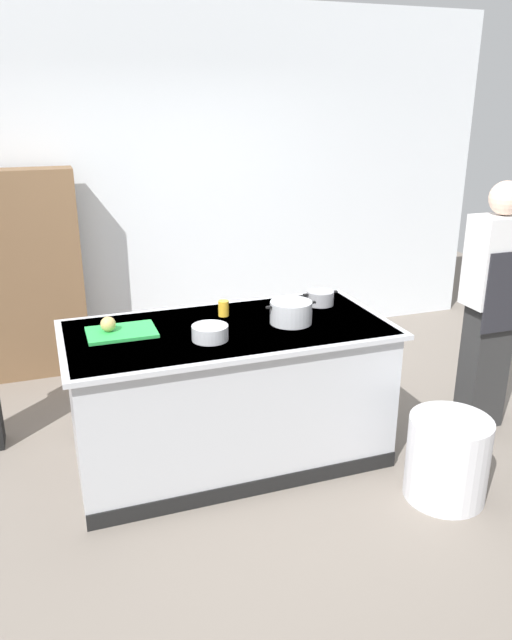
{
  "coord_description": "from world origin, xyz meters",
  "views": [
    {
      "loc": [
        -1.0,
        -3.34,
        2.2
      ],
      "look_at": [
        0.25,
        0.2,
        0.85
      ],
      "focal_mm": 34.51,
      "sensor_mm": 36.0,
      "label": 1
    }
  ],
  "objects_px": {
    "mixing_bowl": "(210,333)",
    "juice_cup": "(224,308)",
    "onion": "(108,324)",
    "trash_bin": "(447,458)",
    "person_chef": "(493,302)",
    "sauce_pan": "(320,298)",
    "bookshelf": "(11,278)",
    "stock_pot": "(291,312)"
  },
  "relations": [
    {
      "from": "mixing_bowl",
      "to": "juice_cup",
      "type": "distance_m",
      "value": 0.42
    },
    {
      "from": "onion",
      "to": "mixing_bowl",
      "type": "bearing_deg",
      "value": -27.33
    },
    {
      "from": "trash_bin",
      "to": "person_chef",
      "type": "relative_size",
      "value": 0.29
    },
    {
      "from": "onion",
      "to": "trash_bin",
      "type": "xyz_separation_m",
      "value": [
        1.75,
        -0.94,
        -0.71
      ]
    },
    {
      "from": "sauce_pan",
      "to": "bookshelf",
      "type": "bearing_deg",
      "value": 141.44
    },
    {
      "from": "stock_pot",
      "to": "sauce_pan",
      "type": "height_order",
      "value": "stock_pot"
    },
    {
      "from": "mixing_bowl",
      "to": "trash_bin",
      "type": "distance_m",
      "value": 1.55
    },
    {
      "from": "stock_pot",
      "to": "trash_bin",
      "type": "relative_size",
      "value": 0.65
    },
    {
      "from": "mixing_bowl",
      "to": "trash_bin",
      "type": "height_order",
      "value": "mixing_bowl"
    },
    {
      "from": "stock_pot",
      "to": "juice_cup",
      "type": "bearing_deg",
      "value": 143.16
    },
    {
      "from": "sauce_pan",
      "to": "juice_cup",
      "type": "xyz_separation_m",
      "value": [
        -0.68,
        -0.0,
        0.0
      ]
    },
    {
      "from": "juice_cup",
      "to": "trash_bin",
      "type": "xyz_separation_m",
      "value": [
        1.02,
        -1.03,
        -0.7
      ]
    },
    {
      "from": "juice_cup",
      "to": "trash_bin",
      "type": "bearing_deg",
      "value": -45.3
    },
    {
      "from": "juice_cup",
      "to": "bookshelf",
      "type": "xyz_separation_m",
      "value": [
        -1.31,
        1.59,
        -0.1
      ]
    },
    {
      "from": "trash_bin",
      "to": "bookshelf",
      "type": "relative_size",
      "value": 0.3
    },
    {
      "from": "person_chef",
      "to": "bookshelf",
      "type": "distance_m",
      "value": 3.65
    },
    {
      "from": "trash_bin",
      "to": "bookshelf",
      "type": "bearing_deg",
      "value": 131.63
    },
    {
      "from": "mixing_bowl",
      "to": "trash_bin",
      "type": "bearing_deg",
      "value": -28.63
    },
    {
      "from": "onion",
      "to": "juice_cup",
      "type": "relative_size",
      "value": 0.89
    },
    {
      "from": "stock_pot",
      "to": "sauce_pan",
      "type": "xyz_separation_m",
      "value": [
        0.32,
        0.27,
        -0.02
      ]
    },
    {
      "from": "bookshelf",
      "to": "onion",
      "type": "bearing_deg",
      "value": -71.08
    },
    {
      "from": "stock_pot",
      "to": "person_chef",
      "type": "bearing_deg",
      "value": -4.72
    },
    {
      "from": "mixing_bowl",
      "to": "sauce_pan",
      "type": "bearing_deg",
      "value": 23.4
    },
    {
      "from": "onion",
      "to": "stock_pot",
      "type": "bearing_deg",
      "value": -9.02
    },
    {
      "from": "person_chef",
      "to": "juice_cup",
      "type": "bearing_deg",
      "value": 84.8
    },
    {
      "from": "juice_cup",
      "to": "person_chef",
      "type": "relative_size",
      "value": 0.06
    },
    {
      "from": "stock_pot",
      "to": "bookshelf",
      "type": "relative_size",
      "value": 0.19
    },
    {
      "from": "onion",
      "to": "trash_bin",
      "type": "relative_size",
      "value": 0.18
    },
    {
      "from": "mixing_bowl",
      "to": "bookshelf",
      "type": "distance_m",
      "value": 2.25
    },
    {
      "from": "sauce_pan",
      "to": "bookshelf",
      "type": "xyz_separation_m",
      "value": [
        -1.98,
        1.58,
        -0.09
      ]
    },
    {
      "from": "mixing_bowl",
      "to": "bookshelf",
      "type": "bearing_deg",
      "value": 119.65
    },
    {
      "from": "onion",
      "to": "person_chef",
      "type": "height_order",
      "value": "person_chef"
    },
    {
      "from": "bookshelf",
      "to": "mixing_bowl",
      "type": "bearing_deg",
      "value": -60.35
    },
    {
      "from": "onion",
      "to": "sauce_pan",
      "type": "bearing_deg",
      "value": 3.97
    },
    {
      "from": "juice_cup",
      "to": "bookshelf",
      "type": "distance_m",
      "value": 2.06
    },
    {
      "from": "sauce_pan",
      "to": "person_chef",
      "type": "bearing_deg",
      "value": -19.45
    },
    {
      "from": "mixing_bowl",
      "to": "juice_cup",
      "type": "bearing_deg",
      "value": 62.73
    },
    {
      "from": "person_chef",
      "to": "trash_bin",
      "type": "bearing_deg",
      "value": 137.99
    },
    {
      "from": "mixing_bowl",
      "to": "person_chef",
      "type": "relative_size",
      "value": 0.12
    },
    {
      "from": "sauce_pan",
      "to": "mixing_bowl",
      "type": "bearing_deg",
      "value": -156.6
    },
    {
      "from": "trash_bin",
      "to": "sauce_pan",
      "type": "bearing_deg",
      "value": 108.41
    },
    {
      "from": "onion",
      "to": "stock_pot",
      "type": "height_order",
      "value": "stock_pot"
    }
  ]
}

